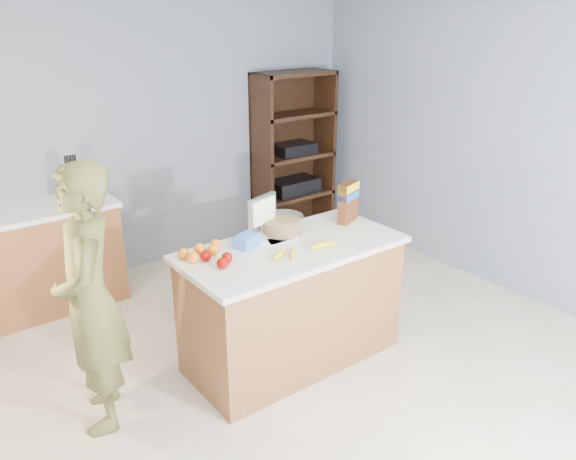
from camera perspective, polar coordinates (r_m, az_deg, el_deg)
floor at (r=4.09m, az=3.06°, el=-14.64°), size 4.50×5.00×0.02m
walls at (r=3.38m, az=3.61°, el=8.56°), size 4.52×5.02×2.51m
counter_peninsula at (r=4.06m, az=0.43°, el=-7.91°), size 1.56×0.76×0.90m
back_cabinet at (r=5.18m, az=-23.60°, el=-2.58°), size 1.24×0.62×0.90m
shelving_unit at (r=6.29m, az=0.31°, el=7.33°), size 0.90×0.40×1.80m
person at (r=3.48m, az=-19.45°, el=-6.76°), size 0.57×0.70×1.66m
knife_block at (r=5.06m, az=-20.90°, el=4.13°), size 0.12×0.10×0.31m
envelopes at (r=3.92m, az=-0.96°, el=-1.10°), size 0.30×0.18×0.00m
bananas at (r=3.74m, az=1.68°, el=-1.96°), size 0.52×0.18×0.04m
apples at (r=3.59m, az=-7.42°, el=-2.86°), size 0.17×0.24×0.07m
oranges at (r=3.71m, az=-8.82°, el=-2.10°), size 0.32×0.17×0.07m
blue_carton at (r=3.83m, az=-4.23°, el=-1.09°), size 0.21×0.18×0.08m
salad_bowl at (r=4.04m, az=-0.55°, el=0.48°), size 0.30×0.30×0.13m
tv at (r=4.00m, az=-2.61°, el=1.78°), size 0.28×0.12×0.28m
cereal_box at (r=4.24m, az=6.15°, el=3.12°), size 0.22×0.14×0.31m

